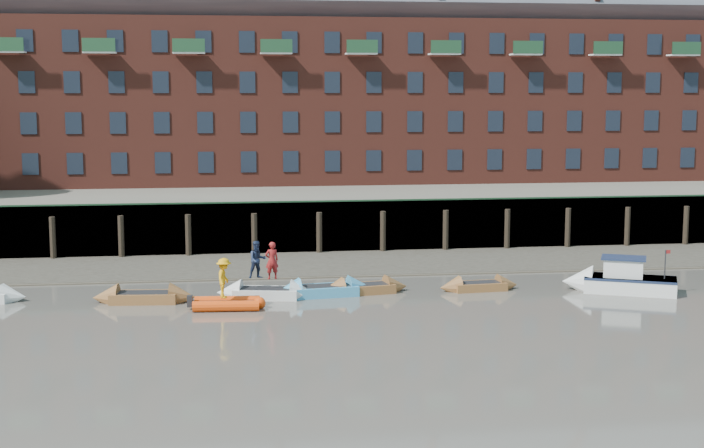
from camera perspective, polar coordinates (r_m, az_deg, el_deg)
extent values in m
plane|color=#59544D|center=(39.44, -1.63, -7.07)|extent=(220.00, 220.00, 0.00)
cube|color=#3D382F|center=(56.95, -3.54, -2.42)|extent=(110.00, 8.00, 0.50)
cube|color=#4C4336|center=(53.62, -3.27, -3.06)|extent=(110.00, 1.60, 0.10)
cube|color=#2D2A26|center=(61.03, -3.85, -0.20)|extent=(110.00, 0.80, 3.20)
cylinder|color=black|center=(61.12, -17.02, -0.81)|extent=(0.36, 0.36, 2.60)
cylinder|color=black|center=(60.60, -13.28, -0.74)|extent=(0.36, 0.36, 2.60)
cylinder|color=black|center=(60.33, -9.50, -0.68)|extent=(0.36, 0.36, 2.60)
cylinder|color=black|center=(60.33, -5.70, -0.61)|extent=(0.36, 0.36, 2.60)
cylinder|color=black|center=(60.59, -1.92, -0.53)|extent=(0.36, 0.36, 2.60)
cylinder|color=black|center=(61.12, 1.81, -0.46)|extent=(0.36, 0.36, 2.60)
cylinder|color=black|center=(61.90, 5.47, -0.39)|extent=(0.36, 0.36, 2.60)
cylinder|color=black|center=(62.92, 9.02, -0.31)|extent=(0.36, 0.36, 2.60)
cylinder|color=black|center=(64.18, 12.44, -0.24)|extent=(0.36, 0.36, 2.60)
cylinder|color=black|center=(65.65, 15.72, -0.17)|extent=(0.36, 0.36, 2.60)
cylinder|color=black|center=(67.34, 18.85, -0.11)|extent=(0.36, 0.36, 2.60)
cube|color=#264C2D|center=(60.52, -3.85, 1.30)|extent=(110.00, 0.06, 0.10)
cube|color=#5E594D|center=(74.49, -4.55, 1.26)|extent=(110.00, 28.00, 3.20)
cube|color=brown|center=(75.00, -4.66, 7.13)|extent=(80.00, 10.00, 12.00)
cube|color=#42444C|center=(75.25, -4.72, 12.61)|extent=(80.60, 15.56, 15.56)
cube|color=black|center=(71.26, -18.20, 3.34)|extent=(1.10, 0.12, 1.50)
cube|color=black|center=(70.77, -15.81, 3.40)|extent=(1.10, 0.12, 1.50)
cube|color=black|center=(70.41, -13.39, 3.47)|extent=(1.10, 0.12, 1.50)
cube|color=black|center=(70.18, -10.95, 3.52)|extent=(1.10, 0.12, 1.50)
cube|color=black|center=(70.07, -8.50, 3.57)|extent=(1.10, 0.12, 1.50)
cube|color=black|center=(70.09, -6.04, 3.62)|extent=(1.10, 0.12, 1.50)
cube|color=black|center=(70.24, -3.59, 3.65)|extent=(1.10, 0.12, 1.50)
cube|color=black|center=(70.51, -1.15, 3.68)|extent=(1.10, 0.12, 1.50)
cube|color=black|center=(70.91, 1.26, 3.71)|extent=(1.10, 0.12, 1.50)
cube|color=black|center=(71.44, 3.65, 3.72)|extent=(1.10, 0.12, 1.50)
cube|color=black|center=(72.09, 5.99, 3.74)|extent=(1.10, 0.12, 1.50)
cube|color=black|center=(72.85, 8.29, 3.74)|extent=(1.10, 0.12, 1.50)
cube|color=black|center=(73.73, 10.54, 3.74)|extent=(1.10, 0.12, 1.50)
cube|color=black|center=(74.72, 12.73, 3.73)|extent=(1.10, 0.12, 1.50)
cube|color=black|center=(75.82, 14.86, 3.72)|extent=(1.10, 0.12, 1.50)
cube|color=black|center=(77.01, 16.93, 3.70)|extent=(1.10, 0.12, 1.50)
cube|color=black|center=(78.30, 18.93, 3.68)|extent=(1.10, 0.12, 1.50)
cube|color=black|center=(71.11, -18.30, 5.58)|extent=(1.10, 0.12, 1.50)
cube|color=black|center=(70.62, -15.90, 5.67)|extent=(1.10, 0.12, 1.50)
cube|color=black|center=(70.26, -13.46, 5.74)|extent=(1.10, 0.12, 1.50)
cube|color=black|center=(70.02, -11.01, 5.81)|extent=(1.10, 0.12, 1.50)
cube|color=black|center=(69.92, -8.54, 5.86)|extent=(1.10, 0.12, 1.50)
cube|color=black|center=(69.94, -6.07, 5.90)|extent=(1.10, 0.12, 1.50)
cube|color=black|center=(70.09, -3.61, 5.94)|extent=(1.10, 0.12, 1.50)
cube|color=black|center=(70.36, -1.16, 5.96)|extent=(1.10, 0.12, 1.50)
cube|color=black|center=(70.76, 1.27, 5.97)|extent=(1.10, 0.12, 1.50)
cube|color=black|center=(71.29, 3.67, 5.97)|extent=(1.10, 0.12, 1.50)
cube|color=black|center=(71.94, 6.02, 5.96)|extent=(1.10, 0.12, 1.50)
cube|color=black|center=(72.71, 8.33, 5.94)|extent=(1.10, 0.12, 1.50)
cube|color=black|center=(73.59, 10.59, 5.91)|extent=(1.10, 0.12, 1.50)
cube|color=black|center=(74.58, 12.79, 5.88)|extent=(1.10, 0.12, 1.50)
cube|color=black|center=(75.68, 14.93, 5.83)|extent=(1.10, 0.12, 1.50)
cube|color=black|center=(76.87, 17.01, 5.78)|extent=(1.10, 0.12, 1.50)
cube|color=black|center=(78.17, 19.02, 5.73)|extent=(1.10, 0.12, 1.50)
cube|color=black|center=(71.07, -18.40, 7.84)|extent=(1.10, 0.12, 1.50)
cube|color=black|center=(70.58, -15.98, 7.94)|extent=(1.10, 0.12, 1.50)
cube|color=black|center=(70.22, -13.54, 8.02)|extent=(1.10, 0.12, 1.50)
cube|color=black|center=(69.98, -11.07, 8.10)|extent=(1.10, 0.12, 1.50)
cube|color=black|center=(69.88, -8.59, 8.16)|extent=(1.10, 0.12, 1.50)
cube|color=black|center=(69.90, -6.10, 8.20)|extent=(1.10, 0.12, 1.50)
cube|color=black|center=(70.05, -3.63, 8.23)|extent=(1.10, 0.12, 1.50)
cube|color=black|center=(70.32, -1.16, 8.24)|extent=(1.10, 0.12, 1.50)
cube|color=black|center=(70.73, 1.28, 8.24)|extent=(1.10, 0.12, 1.50)
cube|color=black|center=(71.25, 3.69, 8.22)|extent=(1.10, 0.12, 1.50)
cube|color=black|center=(71.90, 6.06, 8.19)|extent=(1.10, 0.12, 1.50)
cube|color=black|center=(72.67, 8.38, 8.15)|extent=(1.10, 0.12, 1.50)
cube|color=black|center=(73.55, 10.65, 8.09)|extent=(1.10, 0.12, 1.50)
cube|color=black|center=(74.54, 12.86, 8.03)|extent=(1.10, 0.12, 1.50)
cube|color=black|center=(75.64, 15.01, 7.95)|extent=(1.10, 0.12, 1.50)
cube|color=black|center=(76.84, 17.10, 7.87)|extent=(1.10, 0.12, 1.50)
cube|color=black|center=(78.13, 19.11, 7.78)|extent=(1.10, 0.12, 1.50)
cube|color=black|center=(71.14, -18.50, 10.09)|extent=(1.10, 0.12, 1.50)
cube|color=black|center=(70.66, -16.07, 10.21)|extent=(1.10, 0.12, 1.50)
cube|color=black|center=(70.29, -13.61, 10.31)|extent=(1.10, 0.12, 1.50)
cube|color=black|center=(70.06, -11.13, 10.39)|extent=(1.10, 0.12, 1.50)
cube|color=black|center=(69.95, -8.64, 10.45)|extent=(1.10, 0.12, 1.50)
cube|color=black|center=(69.97, -6.14, 10.49)|extent=(1.10, 0.12, 1.50)
cube|color=black|center=(70.12, -3.65, 10.52)|extent=(1.10, 0.12, 1.50)
cube|color=black|center=(70.39, -1.17, 10.52)|extent=(1.10, 0.12, 1.50)
cube|color=black|center=(70.80, 1.29, 10.50)|extent=(1.10, 0.12, 1.50)
cube|color=black|center=(71.32, 3.71, 10.47)|extent=(1.10, 0.12, 1.50)
cube|color=black|center=(71.97, 6.09, 10.42)|extent=(1.10, 0.12, 1.50)
cube|color=black|center=(72.74, 8.42, 10.35)|extent=(1.10, 0.12, 1.50)
cube|color=black|center=(73.62, 10.70, 10.27)|extent=(1.10, 0.12, 1.50)
cube|color=black|center=(74.61, 12.93, 10.18)|extent=(1.10, 0.12, 1.50)
cube|color=black|center=(75.71, 15.09, 10.07)|extent=(1.10, 0.12, 1.50)
cube|color=black|center=(76.90, 17.18, 9.95)|extent=(1.10, 0.12, 1.50)
cube|color=black|center=(78.20, 19.21, 9.83)|extent=(1.10, 0.12, 1.50)
cone|color=silver|center=(49.99, -19.05, -4.03)|extent=(1.32, 1.47, 1.32)
cube|color=brown|center=(48.12, -12.00, -4.20)|extent=(3.26, 1.68, 0.49)
cone|color=brown|center=(47.86, -9.83, -4.21)|extent=(1.34, 1.52, 1.42)
cone|color=brown|center=(48.44, -14.15, -4.18)|extent=(1.34, 1.52, 1.42)
cube|color=black|center=(48.07, -12.01, -3.93)|extent=(2.70, 1.28, 0.06)
cube|color=silver|center=(48.20, -5.02, -4.03)|extent=(3.35, 1.97, 0.49)
cone|color=silver|center=(47.98, -2.85, -4.07)|extent=(1.46, 1.62, 1.42)
cone|color=silver|center=(48.49, -7.17, -3.99)|extent=(1.46, 1.62, 1.42)
cube|color=black|center=(48.16, -5.02, -3.77)|extent=(2.77, 1.53, 0.06)
cube|color=#3F91BD|center=(48.61, -1.62, -3.90)|extent=(3.38, 1.86, 0.50)
cone|color=#3F91BD|center=(49.07, 0.52, -3.78)|extent=(1.43, 1.60, 1.45)
cone|color=#3F91BD|center=(48.21, -3.79, -4.01)|extent=(1.43, 1.60, 1.45)
cube|color=black|center=(48.56, -1.62, -3.63)|extent=(2.80, 1.43, 0.06)
cube|color=brown|center=(49.17, 0.73, -3.79)|extent=(3.11, 1.82, 0.46)
cone|color=brown|center=(49.73, 2.59, -3.66)|extent=(1.35, 1.50, 1.32)
cone|color=brown|center=(48.66, -1.18, -3.91)|extent=(1.35, 1.50, 1.32)
cube|color=black|center=(49.12, 0.73, -3.55)|extent=(2.57, 1.41, 0.06)
cube|color=brown|center=(50.29, 7.40, -3.61)|extent=(2.76, 1.44, 0.42)
cone|color=brown|center=(50.84, 9.05, -3.52)|extent=(1.14, 1.29, 1.20)
cone|color=brown|center=(49.78, 5.72, -3.70)|extent=(1.14, 1.29, 1.20)
cube|color=black|center=(50.25, 7.40, -3.40)|extent=(2.29, 1.10, 0.06)
cylinder|color=#E9430C|center=(46.60, -7.27, -4.47)|extent=(3.08, 0.71, 0.50)
cylinder|color=#E9430C|center=(45.56, -7.35, -4.76)|extent=(3.08, 0.71, 0.50)
sphere|color=#E9430C|center=(46.01, -5.40, -4.61)|extent=(0.58, 0.58, 0.58)
cube|color=black|center=(46.08, -7.31, -4.62)|extent=(2.59, 1.04, 0.17)
cube|color=silver|center=(51.17, 15.88, -3.42)|extent=(4.79, 3.48, 0.81)
cone|color=silver|center=(51.26, 12.98, -3.30)|extent=(2.13, 2.27, 1.80)
cube|color=#19233F|center=(51.10, 15.90, -3.04)|extent=(4.80, 3.51, 0.12)
cube|color=silver|center=(51.02, 15.51, -2.46)|extent=(2.28, 2.02, 0.90)
cube|color=#19233F|center=(50.93, 15.53, -1.91)|extent=(2.61, 2.29, 0.09)
imported|color=maroon|center=(47.86, -4.68, -2.13)|extent=(0.76, 0.59, 1.84)
imported|color=#19233F|center=(48.11, -5.53, -2.08)|extent=(1.04, 0.89, 1.85)
imported|color=orange|center=(45.77, -7.46, -3.14)|extent=(0.91, 1.32, 1.87)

